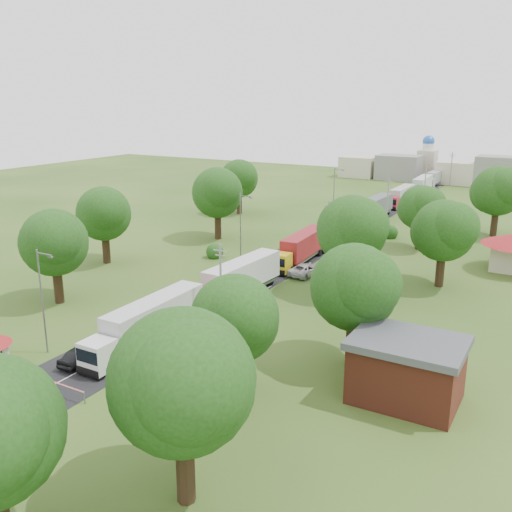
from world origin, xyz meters
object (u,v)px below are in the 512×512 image
Objects in this scene: info_sign at (359,224)px; pedestrian_near at (36,390)px; boom_barrier at (33,376)px; truck_0 at (148,323)px; car_lane_front at (81,355)px; car_lane_mid at (111,341)px.

pedestrian_near is at bearing -94.19° from info_sign.
truck_0 is at bearing 74.73° from boom_barrier.
info_sign is 0.26× the size of truck_0.
boom_barrier is 5.01m from car_lane_front.
info_sign reaches higher than car_lane_front.
boom_barrier is at bearing 123.57° from pedestrian_near.
truck_0 is 12.58m from pedestrian_near.
truck_0 reaches higher than info_sign.
car_lane_mid is at bearing 77.50° from pedestrian_near.
boom_barrier is 1.93× the size of car_lane_front.
pedestrian_near is at bearing -34.45° from boom_barrier.
car_lane_front is at bearing 83.51° from pedestrian_near.
pedestrian_near is (2.06, -1.41, -0.04)m from boom_barrier.
car_lane_front reaches higher than car_lane_mid.
car_lane_mid is 2.41× the size of pedestrian_near.
car_lane_front is at bearing -96.51° from info_sign.
boom_barrier is 2.24× the size of car_lane_mid.
boom_barrier is at bearing -105.27° from truck_0.
car_lane_front is (-6.28, -55.00, -2.19)m from info_sign.
truck_0 reaches higher than car_lane_mid.
truck_0 is 3.24× the size of car_lane_front.
car_lane_front is at bearing 83.29° from car_lane_mid.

